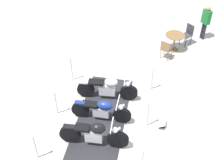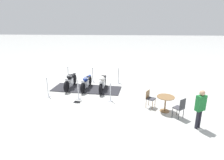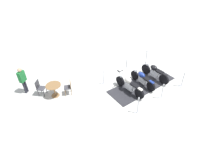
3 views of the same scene
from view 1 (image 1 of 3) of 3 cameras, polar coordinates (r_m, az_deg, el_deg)
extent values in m
plane|color=silver|center=(9.96, -2.10, -7.72)|extent=(80.00, 80.00, 0.00)
cube|color=#28282D|center=(9.95, -2.11, -7.65)|extent=(4.47, 2.07, 0.04)
cylinder|color=black|center=(8.94, 1.17, -11.58)|extent=(0.17, 0.67, 0.66)
cylinder|color=black|center=(9.15, -8.18, -10.47)|extent=(0.17, 0.67, 0.66)
cube|color=silver|center=(8.96, -3.59, -10.78)|extent=(0.26, 0.54, 0.44)
ellipsoid|color=black|center=(8.67, -2.82, -9.39)|extent=(0.36, 0.50, 0.33)
cube|color=black|center=(8.78, -5.87, -9.23)|extent=(0.33, 0.46, 0.08)
cube|color=black|center=(8.88, -8.40, -8.98)|extent=(0.17, 0.38, 0.06)
cylinder|color=silver|center=(8.72, 0.58, -10.37)|extent=(0.10, 0.34, 0.56)
cylinder|color=silver|center=(8.47, -0.03, -8.83)|extent=(0.64, 0.08, 0.04)
sphere|color=silver|center=(8.61, 0.63, -9.77)|extent=(0.18, 0.18, 0.18)
cylinder|color=black|center=(9.62, 2.00, -6.95)|extent=(0.19, 0.62, 0.61)
cylinder|color=black|center=(9.85, -6.19, -5.79)|extent=(0.19, 0.62, 0.61)
cube|color=silver|center=(9.68, -2.16, -6.18)|extent=(0.28, 0.55, 0.37)
ellipsoid|color=navy|center=(9.43, -1.42, -4.99)|extent=(0.36, 0.56, 0.30)
cube|color=black|center=(9.56, -4.38, -4.76)|extent=(0.33, 0.56, 0.08)
cube|color=navy|center=(9.62, -6.33, -4.41)|extent=(0.18, 0.35, 0.06)
cylinder|color=silver|center=(9.44, 1.58, -5.82)|extent=(0.11, 0.29, 0.52)
cylinder|color=silver|center=(9.22, 1.14, -4.39)|extent=(0.72, 0.13, 0.04)
sphere|color=silver|center=(9.36, 1.73, -5.34)|extent=(0.18, 0.18, 0.18)
cylinder|color=black|center=(10.40, 3.30, -2.48)|extent=(0.15, 0.64, 0.63)
cylinder|color=black|center=(10.54, -5.14, -1.87)|extent=(0.15, 0.64, 0.63)
cube|color=silver|center=(10.39, -0.96, -1.86)|extent=(0.25, 0.59, 0.44)
ellipsoid|color=silver|center=(10.14, -0.17, -0.41)|extent=(0.35, 0.47, 0.33)
cube|color=black|center=(10.23, -3.16, -0.41)|extent=(0.32, 0.55, 0.08)
cube|color=silver|center=(10.32, -5.25, -0.43)|extent=(0.17, 0.36, 0.06)
cylinder|color=silver|center=(10.22, 2.92, -1.33)|extent=(0.08, 0.30, 0.54)
cylinder|color=silver|center=(10.01, 2.53, 0.11)|extent=(0.67, 0.07, 0.04)
sphere|color=silver|center=(10.13, 3.07, -0.80)|extent=(0.18, 0.18, 0.18)
cylinder|color=silver|center=(11.13, 7.63, -1.75)|extent=(0.34, 0.34, 0.03)
cylinder|color=silver|center=(10.82, 7.85, 0.12)|extent=(0.05, 0.05, 0.93)
sphere|color=silver|center=(10.51, 8.09, 2.21)|extent=(0.09, 0.09, 0.09)
cylinder|color=silver|center=(11.55, -7.70, 0.07)|extent=(0.34, 0.34, 0.03)
cylinder|color=silver|center=(11.24, -7.92, 2.01)|extent=(0.05, 0.05, 0.97)
sphere|color=silver|center=(10.93, -8.16, 4.15)|extent=(0.09, 0.09, 0.09)
cylinder|color=silver|center=(9.25, -14.23, -14.49)|extent=(0.33, 0.33, 0.03)
cylinder|color=silver|center=(8.88, -14.72, -12.72)|extent=(0.05, 0.05, 0.91)
sphere|color=silver|center=(8.51, -15.27, -10.70)|extent=(0.09, 0.09, 0.09)
cylinder|color=silver|center=(9.83, 6.80, -8.81)|extent=(0.28, 0.28, 0.03)
cylinder|color=silver|center=(9.46, 7.03, -6.79)|extent=(0.05, 0.05, 0.99)
sphere|color=silver|center=(9.08, 7.30, -4.50)|extent=(0.09, 0.09, 0.09)
cylinder|color=silver|center=(10.30, -10.55, -6.42)|extent=(0.34, 0.34, 0.03)
cylinder|color=silver|center=(9.97, -10.87, -4.53)|extent=(0.05, 0.05, 0.93)
sphere|color=silver|center=(9.63, -11.24, -2.41)|extent=(0.09, 0.09, 0.09)
sphere|color=silver|center=(7.84, 6.20, -13.64)|extent=(0.09, 0.09, 0.09)
cube|color=#333338|center=(9.90, 9.72, -8.75)|extent=(0.37, 0.24, 0.02)
cube|color=white|center=(9.82, 9.79, -8.31)|extent=(0.34, 0.25, 0.13)
cylinder|color=olive|center=(13.42, 11.84, 5.89)|extent=(0.46, 0.46, 0.02)
cylinder|color=olive|center=(13.22, 12.06, 7.21)|extent=(0.07, 0.07, 0.71)
cylinder|color=olive|center=(13.03, 12.28, 8.57)|extent=(0.84, 0.84, 0.03)
cylinder|color=#2D2D33|center=(13.59, 14.20, 7.05)|extent=(0.03, 0.03, 0.45)
cylinder|color=#2D2D33|center=(13.77, 13.18, 7.71)|extent=(0.03, 0.03, 0.45)
cylinder|color=#2D2D33|center=(13.82, 15.17, 7.47)|extent=(0.03, 0.03, 0.45)
cylinder|color=#2D2D33|center=(14.00, 14.15, 8.11)|extent=(0.03, 0.03, 0.45)
cube|color=#3F3F47|center=(13.67, 14.34, 8.45)|extent=(0.56, 0.56, 0.04)
cube|color=#2D2D33|center=(13.67, 15.05, 9.57)|extent=(0.33, 0.28, 0.47)
cylinder|color=olive|center=(12.90, 10.18, 5.77)|extent=(0.03, 0.03, 0.46)
cylinder|color=olive|center=(12.79, 11.54, 5.26)|extent=(0.03, 0.03, 0.46)
cylinder|color=olive|center=(12.64, 9.49, 5.07)|extent=(0.03, 0.03, 0.46)
cylinder|color=olive|center=(12.53, 10.86, 4.54)|extent=(0.03, 0.03, 0.46)
cube|color=#3F3F47|center=(12.58, 10.65, 6.10)|extent=(0.55, 0.55, 0.04)
cube|color=olive|center=(12.32, 10.39, 6.53)|extent=(0.23, 0.36, 0.38)
cylinder|color=#23232D|center=(14.34, 17.62, 9.03)|extent=(0.12, 0.12, 0.80)
cylinder|color=#23232D|center=(14.42, 17.27, 9.31)|extent=(0.12, 0.12, 0.80)
cube|color=#1E7233|center=(14.04, 18.03, 11.69)|extent=(0.46, 0.39, 0.65)
sphere|color=tan|center=(13.86, 18.39, 13.26)|extent=(0.22, 0.22, 0.22)
camera|label=2|loc=(14.34, 53.96, 12.17)|focal=31.22mm
camera|label=3|loc=(15.60, -24.90, 37.15)|focal=30.43mm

